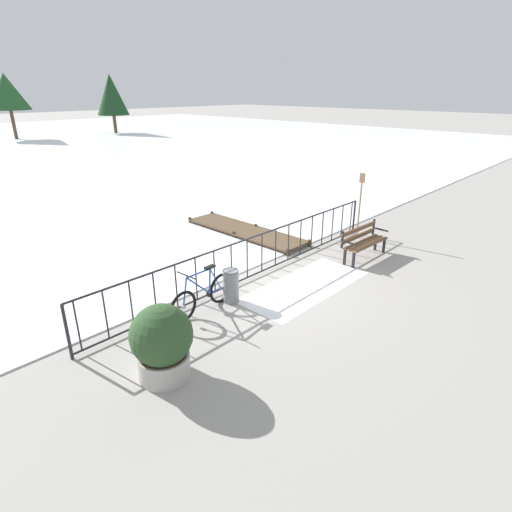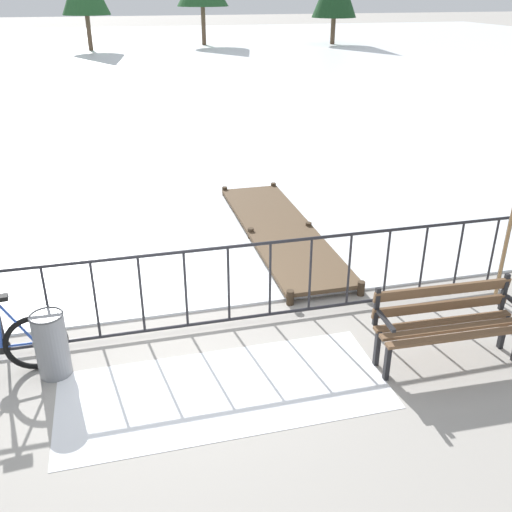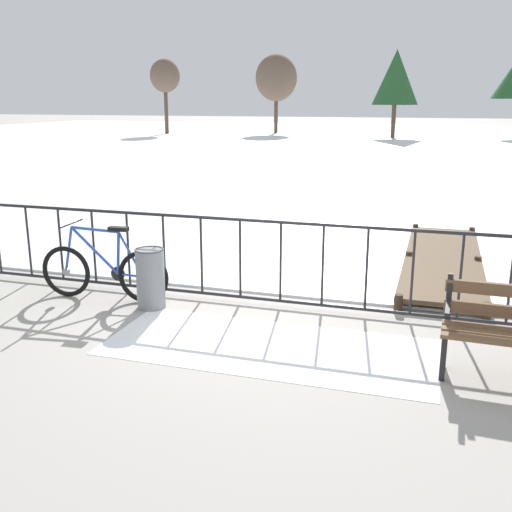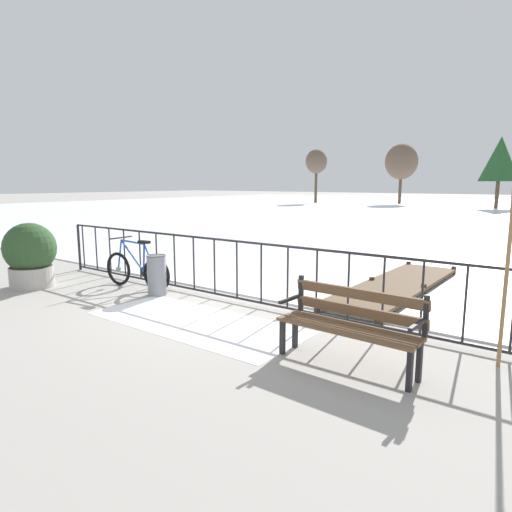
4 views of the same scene
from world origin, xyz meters
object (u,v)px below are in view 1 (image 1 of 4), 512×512
(park_bench, at_px, (363,240))
(trash_bin, at_px, (231,286))
(planter_with_shrub, at_px, (162,342))
(bicycle_near_railing, at_px, (203,295))
(oar_upright, at_px, (360,201))

(park_bench, distance_m, trash_bin, 4.21)
(planter_with_shrub, distance_m, trash_bin, 2.68)
(bicycle_near_railing, height_order, planter_with_shrub, planter_with_shrub)
(park_bench, bearing_deg, oar_upright, 34.85)
(bicycle_near_railing, distance_m, trash_bin, 0.70)
(oar_upright, bearing_deg, trash_bin, -178.13)
(bicycle_near_railing, xyz_separation_m, park_bench, (4.83, -0.85, 0.14))
(park_bench, bearing_deg, bicycle_near_railing, 169.97)
(planter_with_shrub, relative_size, oar_upright, 0.63)
(planter_with_shrub, bearing_deg, park_bench, 2.55)
(park_bench, height_order, planter_with_shrub, planter_with_shrub)
(bicycle_near_railing, bearing_deg, trash_bin, -7.88)
(bicycle_near_railing, distance_m, planter_with_shrub, 2.12)
(bicycle_near_railing, bearing_deg, planter_with_shrub, -146.86)
(planter_with_shrub, distance_m, oar_upright, 8.04)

